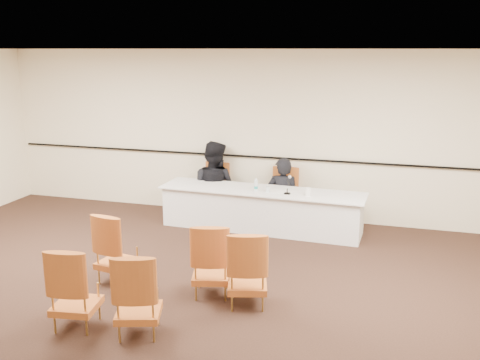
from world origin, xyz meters
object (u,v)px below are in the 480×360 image
at_px(panel_table, 261,210).
at_px(microphone, 287,186).
at_px(water_bottle, 256,185).
at_px(aud_chair_front_mid, 211,259).
at_px(aud_chair_back_left, 75,287).
at_px(aud_chair_back_mid, 138,293).
at_px(panelist_main, 282,202).
at_px(panelist_main_chair, 283,196).
at_px(coffee_cup, 308,192).
at_px(panelist_second, 214,191).
at_px(aud_chair_front_right, 247,268).
at_px(panelist_second_chair, 214,190).
at_px(drinking_glass, 268,189).
at_px(aud_chair_front_left, 117,247).

relative_size(panel_table, microphone, 12.08).
xyz_separation_m(water_bottle, aud_chair_front_mid, (0.09, -2.51, -0.33)).
xyz_separation_m(aud_chair_back_left, aud_chair_back_mid, (0.73, 0.05, 0.00)).
bearing_deg(panel_table, water_bottle, -128.55).
height_order(panelist_main, water_bottle, panelist_main).
relative_size(panelist_main_chair, coffee_cup, 6.80).
height_order(panelist_second, aud_chair_front_right, panelist_second).
relative_size(aud_chair_front_right, aud_chair_back_left, 1.00).
distance_m(panel_table, aud_chair_front_mid, 2.60).
distance_m(panelist_main_chair, aud_chair_back_left, 4.51).
height_order(panelist_second_chair, aud_chair_front_right, same).
xyz_separation_m(panelist_second_chair, aud_chair_front_mid, (1.06, -3.17, 0.00)).
relative_size(drinking_glass, aud_chair_back_left, 0.11).
relative_size(panelist_second, coffee_cup, 13.23).
bearing_deg(coffee_cup, panelist_main, 128.75).
bearing_deg(aud_chair_back_mid, panelist_main_chair, 63.30).
bearing_deg(aud_chair_front_left, microphone, 63.53).
distance_m(drinking_glass, aud_chair_back_left, 3.87).
xyz_separation_m(water_bottle, aud_chair_front_left, (-1.23, -2.48, -0.33)).
distance_m(microphone, coffee_cup, 0.35).
distance_m(aud_chair_front_right, aud_chair_back_mid, 1.36).
xyz_separation_m(aud_chair_front_mid, aud_chair_front_right, (0.50, -0.14, 0.00)).
relative_size(panelist_main, aud_chair_front_right, 1.70).
xyz_separation_m(panelist_second, aud_chair_front_mid, (1.06, -3.17, 0.02)).
bearing_deg(aud_chair_back_left, drinking_glass, 61.86).
bearing_deg(panel_table, aud_chair_front_left, -114.65).
height_order(water_bottle, aud_chair_front_mid, aud_chair_front_mid).
bearing_deg(panel_table, microphone, -14.70).
distance_m(panelist_second, microphone, 1.72).
relative_size(microphone, aud_chair_back_mid, 0.30).
xyz_separation_m(microphone, drinking_glass, (-0.33, 0.02, -0.09)).
relative_size(water_bottle, coffee_cup, 1.52).
bearing_deg(aud_chair_front_left, aud_chair_back_mid, -42.89).
xyz_separation_m(panel_table, aud_chair_back_mid, (-0.42, -3.72, 0.13)).
bearing_deg(panel_table, drinking_glass, -38.71).
xyz_separation_m(panelist_second_chair, microphone, (1.52, -0.71, 0.36)).
height_order(panelist_main_chair, coffee_cup, panelist_main_chair).
distance_m(coffee_cup, aud_chair_front_left, 3.20).
xyz_separation_m(aud_chair_front_left, aud_chair_back_left, (0.15, -1.20, 0.00)).
distance_m(aud_chair_front_left, aud_chair_back_left, 1.21).
relative_size(drinking_glass, aud_chair_front_right, 0.11).
relative_size(panelist_main_chair, microphone, 3.31).
xyz_separation_m(panelist_main, microphone, (0.21, -0.66, 0.48)).
bearing_deg(water_bottle, aud_chair_back_left, -106.27).
bearing_deg(aud_chair_front_left, coffee_cup, 58.17).
height_order(water_bottle, aud_chair_back_mid, aud_chair_back_mid).
height_order(panelist_second_chair, aud_chair_back_left, same).
bearing_deg(aud_chair_front_left, panelist_second_chair, 95.03).
xyz_separation_m(water_bottle, aud_chair_back_mid, (-0.34, -3.63, -0.33)).
xyz_separation_m(aud_chair_front_mid, aud_chair_back_mid, (-0.44, -1.12, 0.00)).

